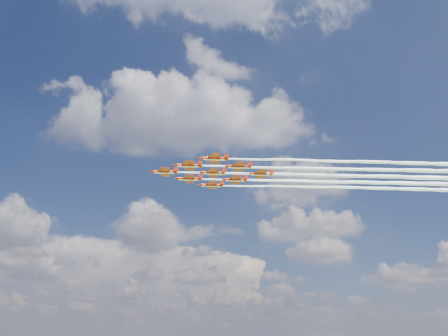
{
  "coord_description": "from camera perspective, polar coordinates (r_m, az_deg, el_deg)",
  "views": [
    {
      "loc": [
        12.4,
        -152.62,
        16.04
      ],
      "look_at": [
        4.83,
        1.36,
        77.11
      ],
      "focal_mm": 35.0,
      "sensor_mm": 36.0,
      "label": 1
    }
  ],
  "objects": [
    {
      "name": "jet_lead",
      "position": [
        171.56,
        12.21,
        -0.93
      ],
      "size": [
        124.57,
        18.9,
        2.79
      ],
      "rotation": [
        0.0,
        0.0,
        0.11
      ],
      "color": "#A41F09"
    },
    {
      "name": "jet_row2_port",
      "position": [
        168.02,
        15.83,
        -0.14
      ],
      "size": [
        124.57,
        18.9,
        2.79
      ],
      "rotation": [
        0.0,
        0.0,
        0.11
      ],
      "color": "#A41F09"
    },
    {
      "name": "jet_row2_starb",
      "position": [
        180.5,
        14.43,
        -1.77
      ],
      "size": [
        124.57,
        18.9,
        2.79
      ],
      "rotation": [
        0.0,
        0.0,
        0.11
      ],
      "color": "#A41F09"
    },
    {
      "name": "jet_row3_port",
      "position": [
        165.2,
        19.58,
        0.69
      ],
      "size": [
        124.57,
        18.9,
        2.79
      ],
      "rotation": [
        0.0,
        0.0,
        0.11
      ],
      "color": "#A41F09"
    },
    {
      "name": "jet_row3_centre",
      "position": [
        177.32,
        17.9,
        -1.03
      ],
      "size": [
        124.57,
        18.9,
        2.79
      ],
      "rotation": [
        0.0,
        0.0,
        0.11
      ],
      "color": "#A41F09"
    },
    {
      "name": "jet_row3_starb",
      "position": [
        189.71,
        16.44,
        -2.53
      ],
      "size": [
        124.57,
        18.9,
        2.79
      ],
      "rotation": [
        0.0,
        0.0,
        0.11
      ],
      "color": "#A41F09"
    },
    {
      "name": "jet_row4_port",
      "position": [
        174.85,
        21.49,
        -0.27
      ],
      "size": [
        124.57,
        18.9,
        2.79
      ],
      "rotation": [
        0.0,
        0.0,
        0.11
      ],
      "color": "#A41F09"
    },
    {
      "name": "jet_row4_starb",
      "position": [
        186.87,
        19.77,
        -1.84
      ],
      "size": [
        124.57,
        18.9,
        2.79
      ],
      "rotation": [
        0.0,
        0.0,
        0.11
      ],
      "color": "#A41F09"
    },
    {
      "name": "jet_tail",
      "position": [
        184.71,
        23.19,
        -1.12
      ],
      "size": [
        124.57,
        18.9,
        2.79
      ],
      "rotation": [
        0.0,
        0.0,
        0.11
      ],
      "color": "#A41F09"
    }
  ]
}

